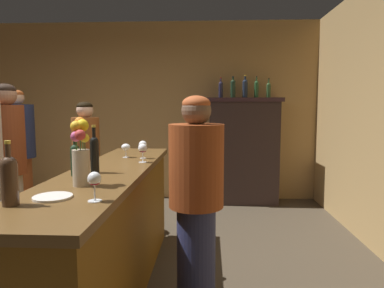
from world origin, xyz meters
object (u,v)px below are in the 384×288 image
Objects in this scene: display_bottle_left at (221,89)px; patron_near_entrance at (19,153)px; wine_bottle_chardonnay at (9,178)px; wine_glass_spare at (126,147)px; patron_by_cabinet at (87,160)px; wine_bottle_rose at (94,152)px; bar_counter at (110,234)px; display_bottle_center at (245,88)px; wine_glass_mid at (94,181)px; display_bottle_midleft at (233,88)px; display_bottle_midright at (256,88)px; display_bottle_right at (269,89)px; flower_arrangement at (81,151)px; wine_bottle_merlot at (75,158)px; bartender at (196,196)px; patron_redhead at (9,162)px; wine_glass_front at (143,146)px; display_cabinet at (243,149)px; wine_glass_rear at (143,149)px; cheese_plate at (53,197)px.

patron_near_entrance is (-2.45, -1.20, -0.82)m from display_bottle_left.
wine_glass_spare is (0.17, 1.57, -0.04)m from wine_bottle_chardonnay.
patron_near_entrance reaches higher than patron_by_cabinet.
wine_bottle_rose is 1.13× the size of display_bottle_left.
wine_bottle_rose reaches higher than wine_glass_spare.
bar_counter is 3.23m from display_bottle_center.
wine_glass_mid is 0.47× the size of display_bottle_midleft.
display_bottle_midleft is 2.38m from patron_by_cabinet.
display_bottle_right is at bearing 0.00° from display_bottle_midright.
flower_arrangement reaches higher than wine_bottle_chardonnay.
bar_counter is 0.67m from wine_bottle_merlot.
patron_near_entrance is at bearing 135.62° from bar_counter.
display_bottle_right is 3.47m from patron_near_entrance.
bartender is at bearing -102.19° from display_bottle_center.
patron_redhead is (-1.14, 0.63, 0.44)m from bar_counter.
patron_redhead is 1.10× the size of patron_by_cabinet.
wine_bottle_rose reaches higher than bar_counter.
wine_glass_spare is (-0.20, 1.48, -0.01)m from wine_glass_mid.
wine_bottle_merlot is 1.89× the size of wine_glass_mid.
wine_bottle_merlot is 0.69× the size of flower_arrangement.
wine_bottle_chardonnay is at bearing -102.60° from wine_glass_front.
wine_glass_front is 0.51× the size of display_bottle_midright.
bar_counter is at bearing -115.05° from display_cabinet.
wine_bottle_rose is 2.13× the size of wine_glass_rear.
flower_arrangement is 1.42× the size of display_bottle_right.
patron_by_cabinet is at bearing 109.21° from flower_arrangement.
wine_glass_front is 2.49m from display_bottle_center.
wine_glass_front is (0.34, 1.52, -0.02)m from wine_bottle_chardonnay.
wine_bottle_merlot reaches higher than wine_glass_spare.
wine_glass_spare is at bearing 83.79° from wine_bottle_chardonnay.
display_bottle_midright is 3.40m from patron_redhead.
wine_glass_spare is 0.65× the size of cheese_plate.
wine_bottle_chardonnay is 4.11m from display_bottle_right.
display_bottle_left reaches higher than patron_redhead.
bar_counter is 3.30m from display_bottle_midright.
patron_redhead is 1.09× the size of bartender.
flower_arrangement is (-0.01, -0.52, 0.70)m from bar_counter.
display_bottle_midleft is (0.18, -0.00, 0.02)m from display_bottle_left.
wine_glass_spare is (-0.17, 0.05, -0.02)m from wine_glass_front.
display_bottle_left is (0.97, 2.83, 0.58)m from wine_bottle_rose.
display_cabinet is 0.95m from display_bottle_right.
display_bottle_right reaches higher than cheese_plate.
display_bottle_left is at bearing 180.00° from display_cabinet.
display_bottle_midleft is at bearing 76.77° from patron_near_entrance.
display_cabinet is 0.96× the size of patron_near_entrance.
wine_glass_spare is 1.76m from patron_near_entrance.
patron_redhead is at bearing 121.12° from wine_bottle_chardonnay.
bartender is (-0.44, -2.84, -0.90)m from display_bottle_midleft.
cheese_plate is (-0.04, -0.28, -0.20)m from flower_arrangement.
wine_bottle_chardonnay reaches higher than cheese_plate.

